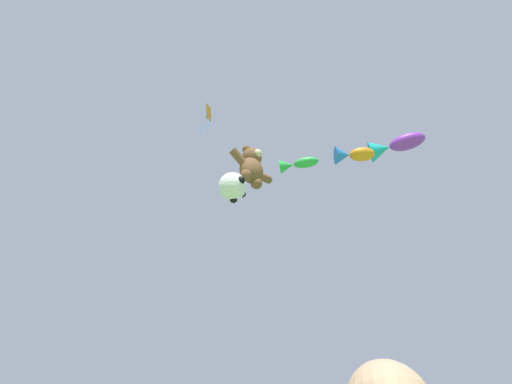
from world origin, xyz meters
TOP-DOWN VIEW (x-y plane):
  - teddy_bear_kite at (1.98, 4.48)m, footprint 2.20×0.97m
  - soccer_ball_kite at (1.26, 4.66)m, footprint 1.11×1.11m
  - fish_kite_emerald at (3.90, 3.62)m, footprint 1.41×1.74m
  - fish_kite_tangerine at (5.41, 1.64)m, footprint 1.70×1.77m
  - fish_kite_violet at (6.53, 0.15)m, footprint 1.79×2.51m
  - diamond_kite at (0.19, 5.72)m, footprint 0.82×0.65m

SIDE VIEW (x-z plane):
  - soccer_ball_kite at x=1.26m, z-range 10.35..11.38m
  - teddy_bear_kite at x=1.98m, z-range 11.57..13.81m
  - fish_kite_emerald at x=3.90m, z-range 13.63..14.25m
  - fish_kite_tangerine at x=5.41m, z-range 13.74..14.55m
  - fish_kite_violet at x=6.53m, z-range 13.98..14.93m
  - diamond_kite at x=0.19m, z-range 15.19..17.89m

